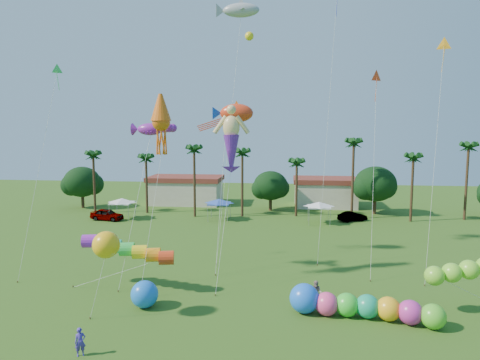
# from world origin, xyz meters

# --- Properties ---
(ground) EXTENTS (160.00, 160.00, 0.00)m
(ground) POSITION_xyz_m (0.00, 0.00, 0.00)
(ground) COLOR #285116
(ground) RESTS_ON ground
(tree_line) EXTENTS (69.46, 8.91, 11.00)m
(tree_line) POSITION_xyz_m (3.57, 44.00, 4.28)
(tree_line) COLOR #3A2819
(tree_line) RESTS_ON ground
(buildings_row) EXTENTS (35.00, 7.00, 4.00)m
(buildings_row) POSITION_xyz_m (-3.09, 50.00, 2.00)
(buildings_row) COLOR beige
(buildings_row) RESTS_ON ground
(tent_row) EXTENTS (31.00, 4.00, 0.60)m
(tent_row) POSITION_xyz_m (-6.00, 36.33, 2.75)
(tent_row) COLOR white
(tent_row) RESTS_ON ground
(car_a) EXTENTS (5.06, 2.76, 1.63)m
(car_a) POSITION_xyz_m (-21.93, 35.03, 0.82)
(car_a) COLOR #4C4C54
(car_a) RESTS_ON ground
(car_b) EXTENTS (4.33, 3.11, 1.36)m
(car_b) POSITION_xyz_m (12.85, 38.19, 0.68)
(car_b) COLOR #4C4C54
(car_b) RESTS_ON ground
(spectator_a) EXTENTS (0.72, 0.65, 1.65)m
(spectator_a) POSITION_xyz_m (-8.00, -0.56, 0.83)
(spectator_a) COLOR #4632B0
(spectator_a) RESTS_ON ground
(spectator_b) EXTENTS (1.03, 0.93, 1.74)m
(spectator_b) POSITION_xyz_m (5.88, 8.41, 0.87)
(spectator_b) COLOR gray
(spectator_b) RESTS_ON ground
(caterpillar_inflatable) EXTENTS (10.24, 3.57, 2.09)m
(caterpillar_inflatable) POSITION_xyz_m (8.57, 6.21, 0.88)
(caterpillar_inflatable) COLOR #FF438D
(caterpillar_inflatable) RESTS_ON ground
(blue_ball) EXTENTS (1.98, 1.98, 1.98)m
(blue_ball) POSITION_xyz_m (-6.57, 6.34, 0.99)
(blue_ball) COLOR blue
(blue_ball) RESTS_ON ground
(rainbow_tube) EXTENTS (10.11, 1.35, 3.44)m
(rainbow_tube) POSITION_xyz_m (-7.75, 9.19, 2.88)
(rainbow_tube) COLOR red
(rainbow_tube) RESTS_ON ground
(green_worm) EXTENTS (9.31, 3.74, 3.54)m
(green_worm) POSITION_xyz_m (13.93, 7.63, 2.72)
(green_worm) COLOR #7FDE31
(green_worm) RESTS_ON ground
(orange_ball_kite) EXTENTS (2.44, 2.25, 6.12)m
(orange_ball_kite) POSITION_xyz_m (-8.38, 4.20, 5.20)
(orange_ball_kite) COLOR yellow
(orange_ball_kite) RESTS_ON ground
(merman_kite) EXTENTS (2.66, 5.71, 14.44)m
(merman_kite) POSITION_xyz_m (-1.15, 13.62, 11.68)
(merman_kite) COLOR #E8C683
(merman_kite) RESTS_ON ground
(fish_kite) EXTENTS (5.14, 7.39, 15.50)m
(fish_kite) POSITION_xyz_m (-1.40, 19.53, 14.47)
(fish_kite) COLOR red
(fish_kite) RESTS_ON ground
(shark_kite) EXTENTS (5.22, 6.87, 25.65)m
(shark_kite) POSITION_xyz_m (-1.20, 21.75, 24.76)
(shark_kite) COLOR #99A0A7
(shark_kite) RESTS_ON ground
(squid_kite) EXTENTS (2.13, 4.67, 15.82)m
(squid_kite) POSITION_xyz_m (-6.56, 11.30, 13.47)
(squid_kite) COLOR orange
(squid_kite) RESTS_ON ground
(lobster_kite) EXTENTS (4.24, 6.00, 13.65)m
(lobster_kite) POSITION_xyz_m (-8.17, 13.45, 12.89)
(lobster_kite) COLOR purple
(lobster_kite) RESTS_ON ground
(delta_kite_red) EXTENTS (1.52, 5.40, 18.33)m
(delta_kite_red) POSITION_xyz_m (11.61, 18.45, 17.44)
(delta_kite_red) COLOR #EE451A
(delta_kite_red) RESTS_ON ground
(delta_kite_yellow) EXTENTS (2.49, 4.08, 20.73)m
(delta_kite_yellow) POSITION_xyz_m (16.76, 16.69, 19.79)
(delta_kite_yellow) COLOR #FFA21A
(delta_kite_yellow) RESTS_ON ground
(delta_kite_green) EXTENTS (2.38, 5.19, 18.77)m
(delta_kite_green) POSITION_xyz_m (-17.14, 14.65, 17.80)
(delta_kite_green) COLOR #32D65D
(delta_kite_green) RESTS_ON ground
(delta_kite_blue) EXTENTS (2.15, 3.47, 26.15)m
(delta_kite_blue) POSITION_xyz_m (8.08, 20.74, 24.90)
(delta_kite_blue) COLOR #1826DF
(delta_kite_blue) RESTS_ON ground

